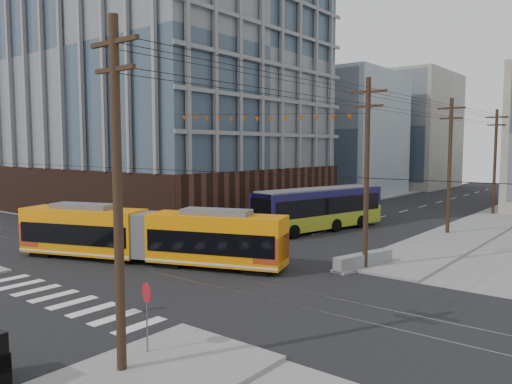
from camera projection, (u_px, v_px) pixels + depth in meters
ground at (117, 286)px, 25.60m from camera, size 160.00×160.00×0.00m
office_building at (165, 83)px, 55.88m from camera, size 30.00×25.00×28.60m
bg_bldg_nw_near at (333, 135)px, 75.94m from camera, size 18.00×16.00×18.00m
bg_bldg_nw_far at (403, 131)px, 89.63m from camera, size 16.00×18.00×20.00m
utility_pole_near at (118, 200)px, 15.17m from camera, size 0.30×0.30×11.00m
streetcar at (147, 236)px, 30.62m from camera, size 17.21×8.26×3.36m
city_bus at (320, 209)px, 42.45m from camera, size 5.54×13.47×3.73m
parked_car_silver at (241, 224)px, 40.96m from camera, size 3.02×5.30×1.65m
parked_car_white at (247, 223)px, 42.68m from camera, size 3.10×4.81×1.30m
parked_car_grey at (304, 212)px, 49.35m from camera, size 2.85×4.99×1.31m
pedestrian at (120, 296)px, 21.19m from camera, size 0.51×0.65×1.58m
stop_sign at (147, 322)px, 16.88m from camera, size 0.91×0.91×2.38m
jersey_barrier at (363, 261)px, 29.22m from camera, size 2.07×4.58×0.89m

